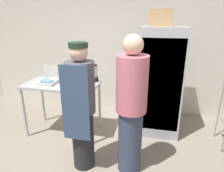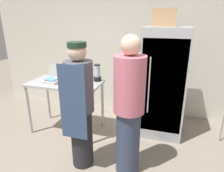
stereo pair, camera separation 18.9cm
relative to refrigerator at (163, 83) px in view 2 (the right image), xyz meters
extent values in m
cube|color=silver|center=(-0.64, 0.81, 0.57)|extent=(6.40, 0.12, 2.95)
cube|color=#ADAFB5|center=(0.00, 0.01, 0.00)|extent=(0.71, 0.65, 1.81)
cube|color=#93959B|center=(0.00, -0.31, 0.02)|extent=(0.65, 0.02, 1.49)
cylinder|color=silver|center=(-0.20, -0.34, 0.04)|extent=(0.02, 0.02, 0.89)
cube|color=#ADAFB5|center=(-1.59, -0.42, -0.02)|extent=(1.22, 0.65, 0.04)
cylinder|color=#ADAFB5|center=(-2.16, -0.70, -0.47)|extent=(0.04, 0.04, 0.87)
cylinder|color=#ADAFB5|center=(-1.03, -0.70, -0.47)|extent=(0.04, 0.04, 0.87)
cylinder|color=#ADAFB5|center=(-2.16, -0.14, -0.47)|extent=(0.04, 0.04, 0.87)
cylinder|color=#ADAFB5|center=(-1.03, -0.14, -0.47)|extent=(0.04, 0.04, 0.87)
cube|color=silver|center=(-1.79, -0.50, 0.02)|extent=(0.25, 0.23, 0.05)
cube|color=silver|center=(-1.79, -0.38, 0.17)|extent=(0.24, 0.01, 0.23)
torus|color=#669EC6|center=(-1.85, -0.56, 0.06)|extent=(0.08, 0.08, 0.03)
torus|color=#669EC6|center=(-1.79, -0.56, 0.06)|extent=(0.08, 0.08, 0.03)
torus|color=#669EC6|center=(-1.72, -0.56, 0.06)|extent=(0.08, 0.08, 0.03)
torus|color=#669EC6|center=(-1.85, -0.50, 0.06)|extent=(0.08, 0.08, 0.03)
torus|color=#669EC6|center=(-1.79, -0.50, 0.06)|extent=(0.08, 0.08, 0.03)
torus|color=#669EC6|center=(-1.72, -0.50, 0.06)|extent=(0.08, 0.08, 0.03)
torus|color=#669EC6|center=(-1.85, -0.45, 0.06)|extent=(0.08, 0.08, 0.03)
cylinder|color=black|center=(-1.09, -0.19, 0.04)|extent=(0.13, 0.13, 0.08)
cylinder|color=#B2BCC1|center=(-1.09, -0.19, 0.17)|extent=(0.10, 0.10, 0.19)
cylinder|color=black|center=(-1.09, -0.19, 0.28)|extent=(0.10, 0.10, 0.02)
cube|color=#B72D2D|center=(-1.52, -0.23, 0.02)|extent=(0.27, 0.22, 0.04)
cube|color=#2D5193|center=(-1.52, -0.23, 0.07)|extent=(0.27, 0.21, 0.06)
cube|color=tan|center=(-0.07, 0.02, 1.02)|extent=(0.35, 0.28, 0.23)
cube|color=#A58057|center=(-0.07, 0.02, 1.15)|extent=(0.36, 0.15, 0.02)
cylinder|color=#232328|center=(-0.96, -1.16, -0.50)|extent=(0.29, 0.29, 0.81)
cylinder|color=#4C4C56|center=(-0.96, -1.16, 0.23)|extent=(0.36, 0.36, 0.64)
sphere|color=beige|center=(-0.96, -1.16, 0.66)|extent=(0.22, 0.22, 0.22)
cube|color=#33476B|center=(-0.96, -1.34, 0.09)|extent=(0.34, 0.02, 0.93)
cylinder|color=#1E3323|center=(-0.96, -1.16, 0.74)|extent=(0.22, 0.22, 0.06)
cylinder|color=#333D56|center=(-0.34, -1.09, -0.48)|extent=(0.30, 0.30, 0.86)
cylinder|color=#C6667A|center=(-0.34, -1.09, 0.30)|extent=(0.38, 0.38, 0.68)
sphere|color=beige|center=(-0.34, -1.09, 0.75)|extent=(0.23, 0.23, 0.23)
camera|label=1|loc=(-0.09, -3.30, 1.04)|focal=32.00mm
camera|label=2|loc=(0.09, -3.26, 1.04)|focal=32.00mm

